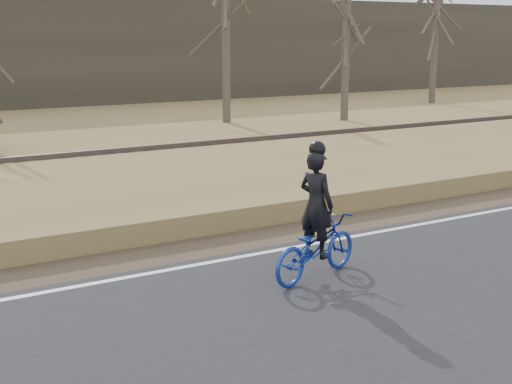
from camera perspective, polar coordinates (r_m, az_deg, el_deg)
ground at (r=12.88m, az=4.44°, el=-4.77°), size 120.00×120.00×0.00m
road at (r=11.04m, az=12.03°, el=-7.83°), size 120.00×6.00×0.06m
edge_line at (r=13.02m, az=3.93°, el=-4.27°), size 120.00×0.12×0.01m
shoulder at (r=13.83m, az=1.56°, el=-3.44°), size 120.00×1.60×0.04m
embankment at (r=16.31m, az=-4.11°, el=-0.28°), size 120.00×5.00×0.44m
ballast at (r=19.71m, az=-9.13°, el=1.83°), size 120.00×3.00×0.45m
railroad at (r=19.65m, az=-9.16°, el=2.70°), size 120.00×2.40×0.29m
cyclist at (r=11.17m, az=4.80°, el=-3.50°), size 2.00×1.17×2.18m
bare_tree_center at (r=31.64m, az=-2.43°, el=13.73°), size 0.36×0.36×9.02m
bare_tree_right at (r=32.65m, az=7.20°, el=11.08°), size 0.36×0.36×6.14m
bare_tree_far_right at (r=42.03m, az=14.17°, el=12.53°), size 0.36×0.36×8.24m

